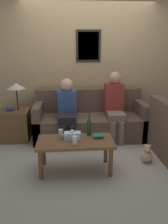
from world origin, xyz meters
name	(u,v)px	position (x,y,z in m)	size (l,w,h in m)	color
ground_plane	(93,147)	(0.00, 0.00, 0.00)	(16.00, 16.00, 0.00)	#ADA899
wall_back	(88,67)	(0.00, 0.94, 1.30)	(9.00, 0.08, 2.60)	tan
couch_main	(90,121)	(0.00, 0.50, 0.31)	(2.08, 0.83, 0.89)	brown
coffee_table	(75,145)	(-0.33, -0.73, 0.38)	(1.05, 0.50, 0.46)	brown
side_table_with_lamp	(16,122)	(-1.40, 0.46, 0.33)	(0.51, 0.51, 1.07)	brown
wine_bottle	(89,127)	(-0.12, -0.55, 0.58)	(0.06, 0.06, 0.32)	#19421E
drinking_glass	(75,140)	(-0.34, -0.85, 0.51)	(0.07, 0.07, 0.11)	silver
book_stack	(99,136)	(0.00, -0.65, 0.48)	(0.15, 0.12, 0.04)	navy
soda_can	(61,134)	(-0.53, -0.61, 0.52)	(0.07, 0.07, 0.12)	#BCBCC1
tissue_box	(72,136)	(-0.37, -0.68, 0.51)	(0.23, 0.12, 0.14)	silver
person_left	(67,108)	(-0.43, 0.29, 0.63)	(0.34, 0.62, 1.14)	black
person_right	(115,104)	(0.44, 0.35, 0.69)	(0.34, 0.58, 1.25)	#756651
teddy_bear	(147,154)	(0.75, -0.58, 0.12)	(0.18, 0.18, 0.29)	tan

